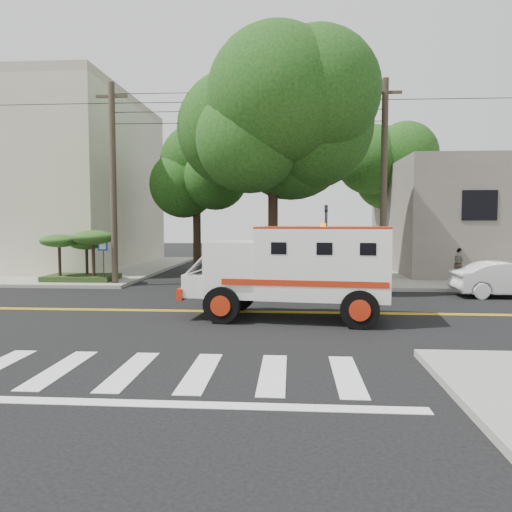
# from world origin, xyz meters

# --- Properties ---
(ground) EXTENTS (100.00, 100.00, 0.00)m
(ground) POSITION_xyz_m (0.00, 0.00, 0.00)
(ground) COLOR black
(ground) RESTS_ON ground
(sidewalk_ne) EXTENTS (17.00, 17.00, 0.15)m
(sidewalk_ne) POSITION_xyz_m (13.50, 13.50, 0.07)
(sidewalk_ne) COLOR gray
(sidewalk_ne) RESTS_ON ground
(sidewalk_nw) EXTENTS (17.00, 17.00, 0.15)m
(sidewalk_nw) POSITION_xyz_m (-13.50, 13.50, 0.07)
(sidewalk_nw) COLOR gray
(sidewalk_nw) RESTS_ON ground
(building_left) EXTENTS (16.00, 14.00, 10.00)m
(building_left) POSITION_xyz_m (-15.50, 15.00, 5.15)
(building_left) COLOR #B5B295
(building_left) RESTS_ON sidewalk_nw
(building_right) EXTENTS (14.00, 12.00, 6.00)m
(building_right) POSITION_xyz_m (15.00, 14.00, 3.15)
(building_right) COLOR #6B645B
(building_right) RESTS_ON sidewalk_ne
(utility_pole_left) EXTENTS (0.28, 0.28, 9.00)m
(utility_pole_left) POSITION_xyz_m (-5.60, 6.00, 4.50)
(utility_pole_left) COLOR #382D23
(utility_pole_left) RESTS_ON ground
(utility_pole_right) EXTENTS (0.28, 0.28, 9.00)m
(utility_pole_right) POSITION_xyz_m (6.30, 6.20, 4.50)
(utility_pole_right) COLOR #382D23
(utility_pole_right) RESTS_ON ground
(tree_main) EXTENTS (6.08, 5.70, 9.85)m
(tree_main) POSITION_xyz_m (1.94, 6.21, 7.20)
(tree_main) COLOR black
(tree_main) RESTS_ON ground
(tree_left) EXTENTS (4.48, 4.20, 7.70)m
(tree_left) POSITION_xyz_m (-2.68, 11.79, 5.73)
(tree_left) COLOR black
(tree_left) RESTS_ON ground
(tree_right) EXTENTS (4.80, 4.50, 8.20)m
(tree_right) POSITION_xyz_m (8.84, 15.77, 6.09)
(tree_right) COLOR black
(tree_right) RESTS_ON ground
(traffic_signal) EXTENTS (0.15, 0.18, 3.60)m
(traffic_signal) POSITION_xyz_m (3.80, 5.60, 2.23)
(traffic_signal) COLOR #3F3F42
(traffic_signal) RESTS_ON ground
(accessibility_sign) EXTENTS (0.45, 0.10, 2.02)m
(accessibility_sign) POSITION_xyz_m (-6.20, 6.17, 1.37)
(accessibility_sign) COLOR #3F3F42
(accessibility_sign) RESTS_ON ground
(palm_planter) EXTENTS (3.52, 2.63, 2.36)m
(palm_planter) POSITION_xyz_m (-7.44, 6.62, 1.65)
(palm_planter) COLOR #1E3314
(palm_planter) RESTS_ON sidewalk_nw
(armored_truck) EXTENTS (6.27, 3.02, 2.76)m
(armored_truck) POSITION_xyz_m (2.49, -1.02, 1.57)
(armored_truck) COLOR white
(armored_truck) RESTS_ON ground
(parked_sedan) EXTENTS (4.16, 1.50, 1.36)m
(parked_sedan) POSITION_xyz_m (10.65, 3.80, 0.68)
(parked_sedan) COLOR silver
(parked_sedan) RESTS_ON ground
(pedestrian_a) EXTENTS (0.77, 0.58, 1.90)m
(pedestrian_a) POSITION_xyz_m (5.50, 6.12, 1.10)
(pedestrian_a) COLOR gray
(pedestrian_a) RESTS_ON sidewalk_ne
(pedestrian_b) EXTENTS (0.95, 0.94, 1.54)m
(pedestrian_b) POSITION_xyz_m (10.14, 8.14, 0.92)
(pedestrian_b) COLOR gray
(pedestrian_b) RESTS_ON sidewalk_ne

